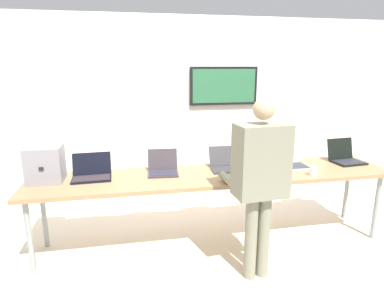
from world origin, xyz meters
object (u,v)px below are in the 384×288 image
Objects in this scene: laptop_station_3 at (291,160)px; laptop_station_4 at (345,157)px; coffee_mug at (313,171)px; equipment_box at (45,164)px; laptop_station_2 at (228,164)px; laptop_station_1 at (163,168)px; person at (260,174)px; laptop_station_0 at (92,173)px; workbench at (214,178)px.

laptop_station_3 is 0.69m from laptop_station_4.
laptop_station_4 is 4.02× the size of coffee_mug.
coffee_mug is (2.60, -0.34, -0.13)m from equipment_box.
laptop_station_2 is 1.09× the size of laptop_station_3.
laptop_station_3 is at bearing -1.18° from laptop_station_2.
laptop_station_4 is (3.23, 0.04, -0.11)m from equipment_box.
laptop_station_4 is (2.11, 0.01, 0.01)m from laptop_station_1.
equipment_box is 0.21× the size of person.
laptop_station_1 is 2.11m from laptop_station_4.
laptop_station_1 is 0.89× the size of laptop_station_4.
laptop_station_0 is at bearing -179.77° from laptop_station_3.
laptop_station_3 is at bearing -178.67° from laptop_station_4.
coffee_mug is (1.48, -0.37, -0.01)m from laptop_station_1.
laptop_station_2 reaches higher than workbench.
laptop_station_2 is (1.82, 0.04, -0.12)m from equipment_box.
laptop_station_4 is (0.69, 0.02, -0.00)m from laptop_station_3.
laptop_station_2 reaches higher than coffee_mug.
equipment_box is 2.55m from laptop_station_3.
workbench is 1.00m from coffee_mug.
laptop_station_1 is at bearing 1.83° from equipment_box.
workbench is at bearing 165.43° from coffee_mug.
laptop_station_3 reaches higher than coffee_mug.
workbench is at bearing -175.41° from laptop_station_4.
laptop_station_4 is (1.59, 0.13, 0.11)m from workbench.
equipment_box is 3.23m from laptop_station_4.
laptop_station_2 is at bearing 1.29° from equipment_box.
equipment_box reaches higher than coffee_mug.
person is at bearing -151.12° from laptop_station_4.
laptop_station_0 is 1.05× the size of laptop_station_4.
person is (1.46, -0.72, 0.14)m from laptop_station_0.
person reaches higher than coffee_mug.
laptop_station_0 is 2.13m from laptop_station_3.
laptop_station_1 is (-0.52, 0.12, 0.10)m from workbench.
laptop_station_4 is 0.73m from coffee_mug.
coffee_mug is at bearing -25.70° from laptop_station_2.
person reaches higher than laptop_station_2.
laptop_station_0 is at bearing 175.19° from workbench.
laptop_station_0 is 0.71m from laptop_station_1.
laptop_station_1 is 0.20× the size of person.
laptop_station_2 is at bearing 0.95° from laptop_station_0.
person is (1.87, -0.71, 0.02)m from equipment_box.
laptop_station_3 reaches higher than laptop_station_4.
laptop_station_1 is 1.53m from coffee_mug.
laptop_station_2 is at bearing 154.30° from coffee_mug.
equipment_box is 0.90× the size of laptop_station_0.
equipment_box is 2.63m from coffee_mug.
coffee_mug is (-0.63, -0.38, -0.01)m from laptop_station_4.
laptop_station_1 is at bearing 135.29° from person.
laptop_station_4 is (2.81, 0.02, 0.00)m from laptop_station_0.
coffee_mug is at bearing -14.57° from workbench.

